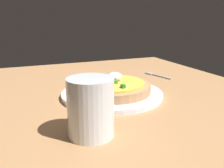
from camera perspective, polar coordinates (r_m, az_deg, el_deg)
dining_table at (r=65.20cm, az=3.57°, el=-3.34°), size 92.14×73.38×3.11cm
plate at (r=61.79cm, az=0.00°, el=-2.31°), size 25.40×25.40×1.17cm
pizza at (r=61.27cm, az=0.02°, el=-0.62°), size 19.32×19.32×4.70cm
cup_near at (r=41.09cm, az=-4.97°, el=-6.23°), size 7.81×7.81×10.07cm
fork at (r=83.58cm, az=10.21°, el=2.04°), size 11.00×3.78×0.50cm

